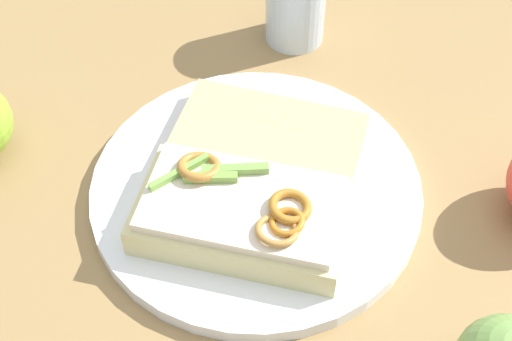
{
  "coord_description": "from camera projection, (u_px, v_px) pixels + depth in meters",
  "views": [
    {
      "loc": [
        -0.43,
        0.02,
        0.54
      ],
      "look_at": [
        0.0,
        0.0,
        0.03
      ],
      "focal_mm": 54.21,
      "sensor_mm": 36.0,
      "label": 1
    }
  ],
  "objects": [
    {
      "name": "bread_slice_side",
      "position": [
        268.0,
        139.0,
        0.7
      ],
      "size": [
        0.14,
        0.19,
        0.02
      ],
      "primitive_type": "cube",
      "rotation": [
        0.0,
        0.0,
        1.23
      ],
      "color": "tan",
      "rests_on": "plate"
    },
    {
      "name": "plate",
      "position": [
        256.0,
        190.0,
        0.68
      ],
      "size": [
        0.29,
        0.29,
        0.01
      ],
      "primitive_type": "cylinder",
      "color": "white",
      "rests_on": "ground_plane"
    },
    {
      "name": "ground_plane",
      "position": [
        256.0,
        195.0,
        0.69
      ],
      "size": [
        2.0,
        2.0,
        0.0
      ],
      "primitive_type": "plane",
      "color": "olive",
      "rests_on": "ground"
    },
    {
      "name": "sandwich",
      "position": [
        243.0,
        213.0,
        0.63
      ],
      "size": [
        0.15,
        0.19,
        0.05
      ],
      "rotation": [
        0.0,
        0.0,
        1.28
      ],
      "color": "beige",
      "rests_on": "plate"
    }
  ]
}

